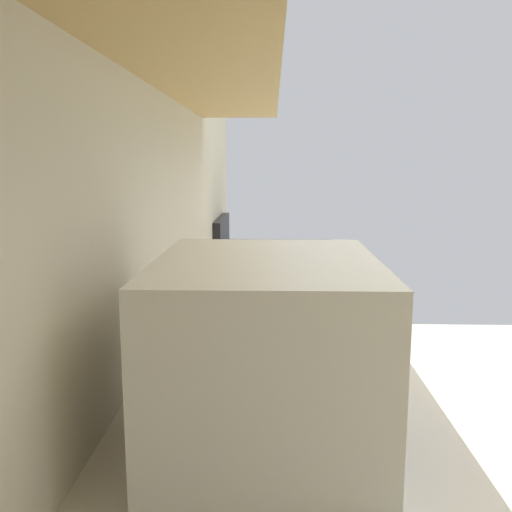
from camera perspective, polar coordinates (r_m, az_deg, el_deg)
The scene contains 4 objects.
wall_back at distance 1.70m, azimuth -10.72°, elevation 10.09°, with size 3.94×0.12×2.84m, color beige.
oven_range at distance 3.17m, azimuth 2.25°, elevation -7.34°, with size 0.61×0.68×1.10m.
microwave at distance 0.97m, azimuth 1.23°, elevation -9.75°, with size 0.47×0.38×0.32m.
bowl at distance 1.51m, azimuth 5.71°, elevation -7.99°, with size 0.20×0.20×0.05m.
Camera 1 is at (-1.66, 1.11, 1.40)m, focal length 38.84 mm.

